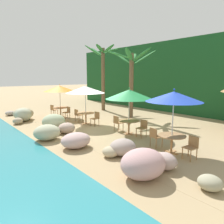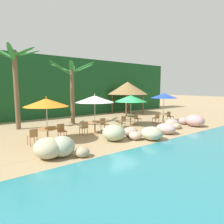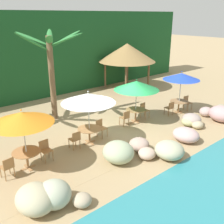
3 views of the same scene
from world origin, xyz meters
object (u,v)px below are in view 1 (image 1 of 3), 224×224
(umbrella_orange, at_px, (60,89))
(chair_orange_inland, at_px, (53,109))
(chair_white_seaward, at_px, (96,118))
(chair_green_inland, at_px, (117,122))
(chair_orange_seaward, at_px, (67,112))
(umbrella_green, at_px, (129,94))
(chair_white_inland, at_px, (78,114))
(palm_tree_nearest, at_px, (103,67))
(chair_blue_seaward, at_px, (191,146))
(dining_table_blue, at_px, (172,138))
(umbrella_blue, at_px, (174,97))
(chair_green_seaward, at_px, (143,127))
(umbrella_white, at_px, (85,90))
(dining_table_orange, at_px, (61,109))
(palm_tree_second, at_px, (131,71))
(dining_table_white, at_px, (86,115))
(dining_table_green, at_px, (129,123))
(chair_blue_inland, at_px, (155,136))

(umbrella_orange, bearing_deg, chair_orange_inland, -165.63)
(chair_white_seaward, relative_size, chair_green_inland, 1.00)
(chair_orange_seaward, relative_size, umbrella_green, 0.35)
(chair_white_seaward, bearing_deg, chair_white_inland, -169.87)
(chair_green_inland, xyz_separation_m, palm_tree_nearest, (-6.40, 3.90, 3.37))
(chair_blue_seaward, bearing_deg, dining_table_blue, -179.92)
(umbrella_blue, height_order, palm_tree_nearest, palm_tree_nearest)
(chair_white_seaward, bearing_deg, umbrella_orange, -173.98)
(chair_green_seaward, height_order, umbrella_blue, umbrella_blue)
(umbrella_orange, bearing_deg, umbrella_green, 5.74)
(umbrella_white, relative_size, palm_tree_nearest, 0.45)
(chair_orange_seaward, xyz_separation_m, chair_white_seaward, (3.14, 0.30, 0.00))
(dining_table_orange, relative_size, umbrella_green, 0.44)
(chair_white_inland, distance_m, palm_tree_nearest, 6.24)
(umbrella_white, distance_m, umbrella_green, 3.55)
(umbrella_green, distance_m, chair_green_seaward, 1.83)
(chair_green_seaward, height_order, chair_blue_seaward, same)
(umbrella_orange, distance_m, chair_white_inland, 2.84)
(dining_table_orange, xyz_separation_m, dining_table_blue, (9.80, 0.02, 0.00))
(umbrella_orange, xyz_separation_m, palm_tree_second, (3.43, 4.04, 1.30))
(dining_table_white, distance_m, chair_green_seaward, 4.40)
(chair_blue_seaward, bearing_deg, chair_orange_seaward, 179.45)
(umbrella_orange, xyz_separation_m, chair_white_seaward, (3.99, 0.42, -1.64))
(dining_table_orange, relative_size, umbrella_white, 0.43)
(dining_table_green, bearing_deg, chair_blue_seaward, -9.27)
(chair_green_inland, relative_size, chair_blue_inland, 1.00)
(chair_green_seaward, bearing_deg, chair_blue_seaward, -14.26)
(umbrella_blue, xyz_separation_m, chair_blue_inland, (-0.85, 0.01, -1.77))
(umbrella_white, distance_m, dining_table_blue, 6.83)
(dining_table_orange, bearing_deg, chair_orange_inland, -165.63)
(chair_orange_seaward, xyz_separation_m, chair_orange_inland, (-1.67, -0.33, 0.00))
(dining_table_white, height_order, chair_green_seaward, chair_green_seaward)
(chair_orange_inland, distance_m, chair_white_inland, 3.16)
(dining_table_orange, relative_size, umbrella_blue, 0.42)
(chair_green_inland, xyz_separation_m, chair_blue_seaward, (4.83, -0.59, 0.00))
(chair_green_inland, bearing_deg, umbrella_green, 4.13)
(chair_white_seaward, distance_m, dining_table_blue, 5.82)
(chair_white_seaward, bearing_deg, chair_green_seaward, 6.43)
(umbrella_white, height_order, umbrella_blue, umbrella_blue)
(umbrella_white, xyz_separation_m, dining_table_blue, (6.64, -0.20, -1.61))
(umbrella_blue, bearing_deg, palm_tree_nearest, 156.61)
(chair_white_seaward, relative_size, chair_white_inland, 1.00)
(chair_green_inland, bearing_deg, dining_table_orange, -174.03)
(chair_orange_inland, height_order, chair_blue_inland, same)
(umbrella_white, xyz_separation_m, dining_table_white, (0.00, 0.00, -1.61))
(dining_table_orange, bearing_deg, chair_green_seaward, 6.21)
(dining_table_blue, relative_size, palm_tree_second, 0.22)
(chair_orange_seaward, xyz_separation_m, chair_blue_seaward, (9.80, -0.09, 0.00))
(chair_blue_inland, bearing_deg, chair_blue_seaward, -0.33)
(chair_white_seaward, xyz_separation_m, chair_green_inland, (1.83, 0.19, 0.00))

